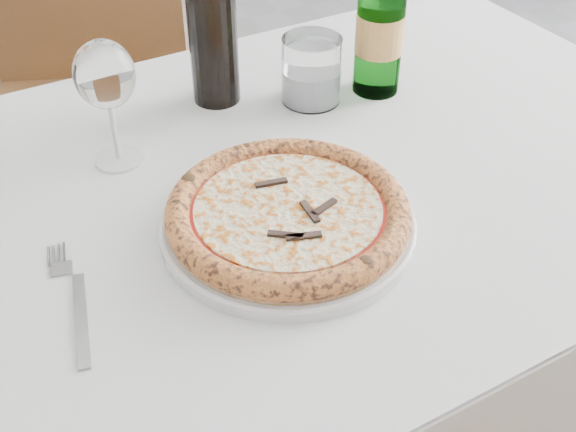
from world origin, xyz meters
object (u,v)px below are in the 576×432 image
dining_table (255,241)px  wine_bottle (212,22)px  tumbler (311,74)px  beer_bottle (380,22)px  pizza (288,212)px  wine_glass (105,78)px  chair_far (86,72)px  plate (288,223)px

dining_table → wine_bottle: (0.04, 0.23, 0.22)m
tumbler → beer_bottle: size_ratio=0.36×
pizza → wine_glass: size_ratio=1.66×
chair_far → pizza: chair_far is taller
wine_glass → beer_bottle: size_ratio=0.63×
chair_far → wine_bottle: (0.08, -0.62, 0.35)m
pizza → wine_glass: bearing=120.6°
beer_bottle → tumbler: bearing=171.2°
pizza → plate: bearing=-32.0°
plate → wine_glass: (-0.14, 0.23, 0.11)m
plate → wine_glass: 0.29m
chair_far → beer_bottle: 0.84m
plate → dining_table: bearing=90.0°
pizza → tumbler: 0.31m
beer_bottle → plate: bearing=-138.5°
dining_table → pizza: 0.16m
dining_table → tumbler: 0.27m
plate → pizza: size_ratio=1.06×
chair_far → plate: 0.97m
beer_bottle → wine_bottle: bearing=159.9°
tumbler → beer_bottle: beer_bottle is taller
dining_table → wine_bottle: 0.32m
chair_far → wine_glass: 0.80m
dining_table → tumbler: size_ratio=13.87×
plate → wine_glass: wine_glass is taller
tumbler → wine_bottle: 0.16m
chair_far → pizza: size_ratio=3.24×
plate → wine_glass: size_ratio=1.76×
dining_table → beer_bottle: beer_bottle is taller
pizza → tumbler: (0.17, 0.26, 0.02)m
dining_table → pizza: (-0.00, -0.10, 0.12)m
chair_far → wine_glass: (-0.10, -0.71, 0.35)m
wine_bottle → pizza: bearing=-97.7°
chair_far → pizza: 0.97m
pizza → beer_bottle: beer_bottle is taller
plate → tumbler: bearing=56.7°
pizza → wine_glass: 0.29m
beer_bottle → wine_bottle: 0.24m
beer_bottle → pizza: bearing=-138.5°
chair_far → plate: chair_far is taller
chair_far → wine_bottle: wine_bottle is taller
dining_table → wine_glass: size_ratio=7.99×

